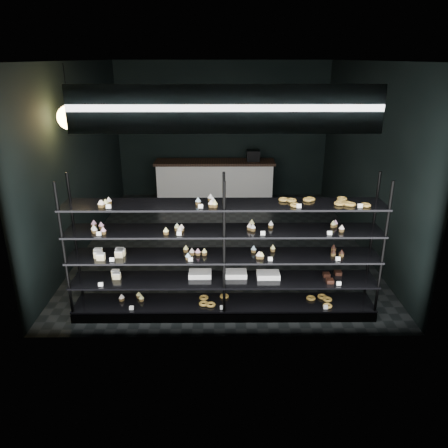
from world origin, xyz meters
name	(u,v)px	position (x,y,z in m)	size (l,w,h in m)	color
room	(223,158)	(0.00, 0.00, 1.60)	(5.01, 6.01, 3.20)	black
display_shelf	(222,271)	(-0.04, -2.45, 0.63)	(4.00, 0.50, 1.91)	black
signage	(225,109)	(0.00, -2.93, 2.75)	(3.30, 0.05, 0.50)	#0D1045
pendant_lamp	(70,117)	(-2.20, -1.21, 2.45)	(0.35, 0.35, 0.90)	black
service_counter	(215,181)	(-0.17, 2.50, 0.50)	(2.80, 0.65, 1.23)	silver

